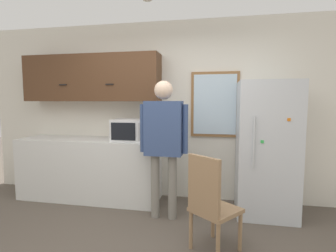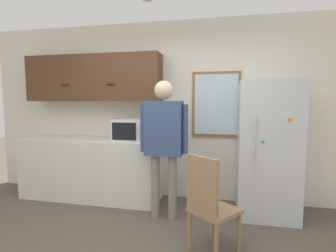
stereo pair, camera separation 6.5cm
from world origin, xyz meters
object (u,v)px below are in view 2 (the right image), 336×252
at_px(person, 164,135).
at_px(refrigerator, 267,149).
at_px(microwave, 132,130).
at_px(chair, 209,202).

relative_size(person, refrigerator, 1.00).
xyz_separation_m(microwave, refrigerator, (1.87, -0.01, -0.20)).
xyz_separation_m(microwave, person, (0.57, -0.41, -0.00)).
height_order(microwave, refrigerator, refrigerator).
bearing_deg(refrigerator, chair, -122.24).
bearing_deg(chair, microwave, -4.37).
xyz_separation_m(microwave, chair, (1.18, -1.09, -0.56)).
bearing_deg(microwave, chair, -42.68).
relative_size(microwave, chair, 0.50).
bearing_deg(refrigerator, microwave, 179.84).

